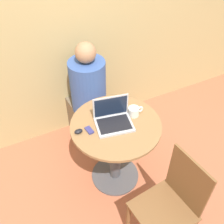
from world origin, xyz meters
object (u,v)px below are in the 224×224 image
object	(u,v)px
laptop	(113,119)
cell_phone	(89,130)
person_seated	(87,100)
chair_empty	(171,205)

from	to	relation	value
laptop	cell_phone	distance (m)	0.22
laptop	person_seated	xyz separation A→B (m)	(0.02, 0.67, -0.30)
cell_phone	person_seated	bearing A→B (deg)	70.64
laptop	person_seated	distance (m)	0.74
laptop	chair_empty	size ratio (longest dim) A/B	0.37
person_seated	chair_empty	bearing A→B (deg)	-85.75
cell_phone	chair_empty	distance (m)	0.85
person_seated	cell_phone	bearing A→B (deg)	-109.36
laptop	chair_empty	xyz separation A→B (m)	(0.12, -0.73, -0.32)
cell_phone	chair_empty	world-z (taller)	chair_empty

